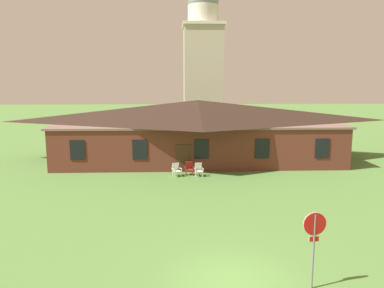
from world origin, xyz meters
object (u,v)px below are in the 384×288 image
at_px(lawn_chair_left_end, 199,169).
at_px(lawn_chair_by_porch, 176,169).
at_px(stop_sign, 314,235).
at_px(lawn_chair_near_door, 189,168).

bearing_deg(lawn_chair_left_end, lawn_chair_by_porch, 179.05).
xyz_separation_m(stop_sign, lawn_chair_by_porch, (-4.53, 15.22, -1.39)).
distance_m(lawn_chair_near_door, lawn_chair_left_end, 0.81).
distance_m(stop_sign, lawn_chair_by_porch, 15.94).
bearing_deg(lawn_chair_left_end, lawn_chair_near_door, 146.02).
bearing_deg(lawn_chair_by_porch, lawn_chair_left_end, -0.95).
xyz_separation_m(lawn_chair_by_porch, lawn_chair_near_door, (0.95, 0.43, 0.00)).
height_order(stop_sign, lawn_chair_by_porch, stop_sign).
xyz_separation_m(lawn_chair_near_door, lawn_chair_left_end, (0.67, -0.45, 0.00)).
relative_size(lawn_chair_by_porch, lawn_chair_near_door, 1.00).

